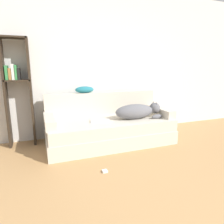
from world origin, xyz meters
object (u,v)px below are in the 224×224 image
couch (110,131)px  laptop (100,121)px  dog (138,111)px  bookshelf (17,86)px  throw_pillow (84,90)px  power_adapter (105,171)px

couch → laptop: size_ratio=5.87×
dog → laptop: bearing=177.9°
laptop → bookshelf: (-1.22, 0.52, 0.56)m
dog → bookshelf: bookshelf is taller
couch → laptop: laptop is taller
throw_pillow → dog: bearing=-32.4°
couch → power_adapter: size_ratio=34.09×
laptop → power_adapter: 0.97m
dog → power_adapter: size_ratio=13.62×
bookshelf → power_adapter: bearing=-53.8°
bookshelf → power_adapter: (1.00, -1.37, -0.97)m
couch → throw_pillow: (-0.33, 0.42, 0.69)m
couch → throw_pillow: 0.87m
couch → power_adapter: couch is taller
couch → bookshelf: bearing=162.2°
throw_pillow → power_adapter: size_ratio=5.39×
laptop → bookshelf: bearing=172.3°
laptop → power_adapter: laptop is taller
dog → throw_pillow: throw_pillow is taller
bookshelf → power_adapter: size_ratio=28.03×
couch → laptop: 0.30m
laptop → throw_pillow: bearing=121.1°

